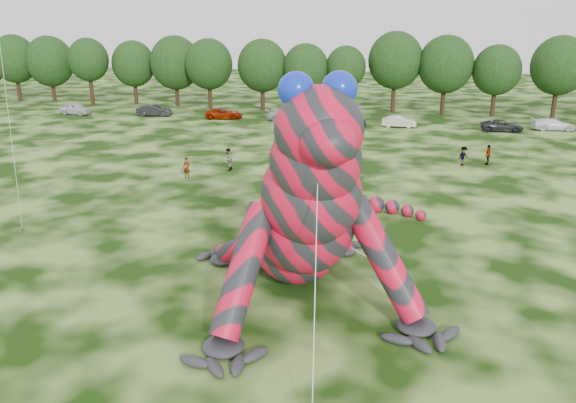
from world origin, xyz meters
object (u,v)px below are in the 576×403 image
at_px(tree_4, 134,73).
at_px(car_7, 553,124).
at_px(car_1, 154,110).
at_px(car_2, 224,114).
at_px(tree_1, 16,68).
at_px(tree_7, 262,75).
at_px(tree_11, 445,75).
at_px(car_5, 399,122).
at_px(tree_6, 209,74).
at_px(car_4, 350,121).
at_px(inflatable_gecko, 291,172).
at_px(spectator_0, 187,168).
at_px(car_0, 76,109).
at_px(tree_13, 558,78).
at_px(tree_3, 90,72).
at_px(tree_12, 496,81).
at_px(tree_10, 395,72).
at_px(tree_2, 51,69).
at_px(tree_8, 306,78).
at_px(tree_9, 345,79).
at_px(tree_5, 176,71).
at_px(spectator_2, 463,156).
at_px(spectator_1, 228,159).
at_px(car_6, 502,126).

xyz_separation_m(tree_4, car_7, (55.00, -9.43, -3.86)).
relative_size(car_1, car_2, 0.95).
distance_m(tree_1, tree_7, 38.29).
bearing_deg(tree_11, car_5, -117.43).
bearing_deg(tree_6, car_4, -25.58).
xyz_separation_m(tree_1, tree_4, (18.71, 0.66, -0.38)).
bearing_deg(inflatable_gecko, tree_1, 113.06).
distance_m(inflatable_gecko, spectator_0, 19.47).
relative_size(tree_11, car_0, 2.31).
distance_m(tree_7, car_7, 36.46).
relative_size(tree_1, tree_13, 0.97).
bearing_deg(tree_3, tree_12, 0.69).
height_order(car_2, spectator_0, spectator_0).
height_order(tree_7, tree_10, tree_10).
bearing_deg(tree_2, inflatable_gecko, -48.00).
bearing_deg(tree_8, tree_4, 176.11).
distance_m(tree_9, car_1, 25.27).
distance_m(tree_4, spectator_0, 42.77).
xyz_separation_m(tree_12, car_4, (-17.29, -10.77, -3.82)).
xyz_separation_m(tree_5, car_0, (-10.15, -9.89, -4.15)).
distance_m(car_5, spectator_2, 18.07).
height_order(tree_1, spectator_2, tree_1).
bearing_deg(tree_11, tree_6, -177.24).
relative_size(tree_13, spectator_0, 6.09).
xyz_separation_m(tree_7, tree_8, (5.86, 0.18, -0.27)).
height_order(tree_6, tree_13, tree_13).
height_order(tree_8, tree_10, tree_10).
xyz_separation_m(tree_1, car_2, (35.18, -8.86, -4.25)).
bearing_deg(car_4, tree_4, 59.69).
bearing_deg(spectator_1, tree_5, -150.53).
bearing_deg(tree_1, tree_6, -2.54).
xyz_separation_m(tree_5, tree_11, (36.91, -0.24, 0.14)).
height_order(tree_7, spectator_1, tree_7).
xyz_separation_m(car_1, car_4, (25.35, -2.37, -0.06)).
xyz_separation_m(tree_9, car_0, (-34.34, -8.80, -3.60)).
height_order(car_0, car_7, car_0).
bearing_deg(tree_11, car_4, -134.59).
xyz_separation_m(car_6, car_7, (5.69, 1.84, 0.04)).
bearing_deg(tree_9, spectator_2, -64.26).
xyz_separation_m(tree_7, tree_10, (17.48, 1.77, 0.51)).
relative_size(tree_6, car_2, 2.03).
distance_m(tree_7, car_5, 20.95).
bearing_deg(spectator_1, inflatable_gecko, 27.20).
relative_size(tree_1, tree_5, 1.00).
bearing_deg(tree_12, spectator_2, -102.53).
xyz_separation_m(tree_1, spectator_2, (62.33, -27.48, -4.07)).
height_order(inflatable_gecko, tree_11, inflatable_gecko).
height_order(tree_5, tree_12, tree_5).
xyz_separation_m(car_0, car_6, (52.95, -1.10, -0.11)).
xyz_separation_m(tree_10, tree_11, (6.39, -0.38, -0.22)).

